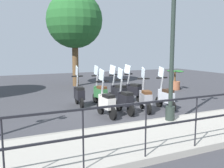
% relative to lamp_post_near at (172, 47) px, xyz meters
% --- Properties ---
extents(ground_plane, '(28.00, 28.00, 0.00)m').
position_rel_lamp_post_near_xyz_m(ground_plane, '(2.40, 0.13, -2.24)').
color(ground_plane, '#38383D').
extents(promenade_walkway, '(2.20, 20.00, 0.15)m').
position_rel_lamp_post_near_xyz_m(promenade_walkway, '(-0.75, 0.13, -2.16)').
color(promenade_walkway, '#A39E93').
rests_on(promenade_walkway, ground_plane).
extents(fence_railing, '(0.04, 16.03, 1.07)m').
position_rel_lamp_post_near_xyz_m(fence_railing, '(-1.80, 0.13, -1.35)').
color(fence_railing, black).
rests_on(fence_railing, promenade_walkway).
extents(lamp_post_near, '(0.26, 0.90, 4.68)m').
position_rel_lamp_post_near_xyz_m(lamp_post_near, '(0.00, 0.00, 0.00)').
color(lamp_post_near, '#232D28').
rests_on(lamp_post_near, promenade_walkway).
extents(tree_distant, '(3.21, 3.21, 5.42)m').
position_rel_lamp_post_near_xyz_m(tree_distant, '(8.53, 0.24, 1.55)').
color(tree_distant, brown).
rests_on(tree_distant, ground_plane).
extents(potted_palm, '(1.06, 0.66, 1.05)m').
position_rel_lamp_post_near_xyz_m(potted_palm, '(4.97, -4.18, -1.79)').
color(potted_palm, '#9E5B3D').
rests_on(potted_palm, ground_plane).
extents(scooter_near_0, '(1.23, 0.44, 1.54)m').
position_rel_lamp_post_near_xyz_m(scooter_near_0, '(1.56, -1.01, -1.76)').
color(scooter_near_0, black).
rests_on(scooter_near_0, ground_plane).
extents(scooter_near_1, '(1.20, 0.53, 1.54)m').
position_rel_lamp_post_near_xyz_m(scooter_near_1, '(1.63, -0.19, -1.76)').
color(scooter_near_1, black).
rests_on(scooter_near_1, ground_plane).
extents(scooter_near_2, '(1.23, 0.44, 1.54)m').
position_rel_lamp_post_near_xyz_m(scooter_near_2, '(1.69, 0.58, -1.76)').
color(scooter_near_2, black).
rests_on(scooter_near_2, ground_plane).
extents(scooter_near_3, '(1.23, 0.44, 1.54)m').
position_rel_lamp_post_near_xyz_m(scooter_near_3, '(1.56, 1.32, -1.76)').
color(scooter_near_3, black).
rests_on(scooter_near_3, ground_plane).
extents(scooter_far_0, '(1.20, 0.55, 1.54)m').
position_rel_lamp_post_near_xyz_m(scooter_far_0, '(3.25, -0.64, -1.76)').
color(scooter_far_0, black).
rests_on(scooter_far_0, ground_plane).
extents(scooter_far_1, '(1.20, 0.54, 1.54)m').
position_rel_lamp_post_near_xyz_m(scooter_far_1, '(3.20, 0.08, -1.76)').
color(scooter_far_1, black).
rests_on(scooter_far_1, ground_plane).
extents(scooter_far_2, '(1.23, 0.44, 1.54)m').
position_rel_lamp_post_near_xyz_m(scooter_far_2, '(3.27, 0.84, -1.76)').
color(scooter_far_2, black).
rests_on(scooter_far_2, ground_plane).
extents(scooter_far_3, '(1.23, 0.44, 1.54)m').
position_rel_lamp_post_near_xyz_m(scooter_far_3, '(3.36, 1.66, -1.76)').
color(scooter_far_3, black).
rests_on(scooter_far_3, ground_plane).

